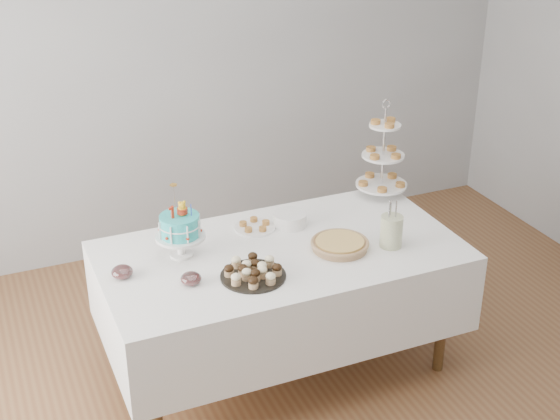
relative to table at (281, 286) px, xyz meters
name	(u,v)px	position (x,y,z in m)	size (l,w,h in m)	color
floor	(302,398)	(0.00, -0.30, -0.54)	(5.00, 5.00, 0.00)	brown
walls	(306,170)	(0.00, -0.30, 0.81)	(5.04, 4.04, 2.70)	#929497
table	(281,286)	(0.00, 0.00, 0.00)	(1.92, 1.02, 0.77)	white
birthday_cake	(181,237)	(-0.50, 0.14, 0.34)	(0.26, 0.26, 0.40)	white
cupcake_tray	(253,271)	(-0.24, -0.20, 0.26)	(0.33, 0.33, 0.08)	black
pie	(340,244)	(0.29, -0.12, 0.26)	(0.31, 0.31, 0.05)	#A17C57
tiered_stand	(383,156)	(0.84, 0.40, 0.48)	(0.31, 0.31, 0.61)	silver
plate_stack	(290,219)	(0.16, 0.24, 0.26)	(0.19, 0.19, 0.07)	white
pastry_plate	(255,226)	(-0.04, 0.28, 0.24)	(0.23, 0.23, 0.03)	white
jam_bowl_a	(191,279)	(-0.54, -0.14, 0.26)	(0.10, 0.10, 0.06)	silver
jam_bowl_b	(122,272)	(-0.84, 0.05, 0.26)	(0.11, 0.11, 0.06)	silver
utensil_pitcher	(391,230)	(0.56, -0.19, 0.32)	(0.13, 0.12, 0.27)	silver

